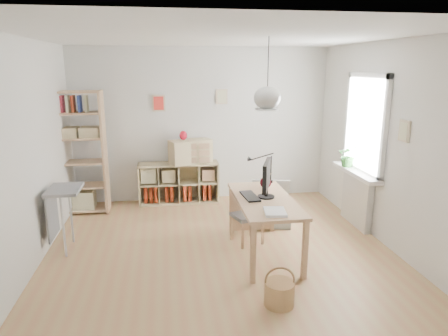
{
  "coord_description": "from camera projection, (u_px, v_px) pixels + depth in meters",
  "views": [
    {
      "loc": [
        -0.67,
        -4.79,
        2.36
      ],
      "look_at": [
        0.1,
        0.3,
        1.05
      ],
      "focal_mm": 32.0,
      "sensor_mm": 36.0,
      "label": 1
    }
  ],
  "objects": [
    {
      "name": "ground",
      "position": [
        220.0,
        251.0,
        5.27
      ],
      "size": [
        4.5,
        4.5,
        0.0
      ],
      "primitive_type": "plane",
      "color": "#A78753",
      "rests_on": "ground"
    },
    {
      "name": "room_shell",
      "position": [
        267.0,
        98.0,
        4.71
      ],
      "size": [
        4.5,
        4.5,
        4.5
      ],
      "color": "white",
      "rests_on": "ground"
    },
    {
      "name": "window_unit",
      "position": [
        366.0,
        124.0,
        5.78
      ],
      "size": [
        0.07,
        1.16,
        1.46
      ],
      "color": "white",
      "rests_on": "ground"
    },
    {
      "name": "radiator",
      "position": [
        357.0,
        200.0,
        6.06
      ],
      "size": [
        0.1,
        0.8,
        0.8
      ],
      "primitive_type": "cube",
      "color": "silver",
      "rests_on": "ground"
    },
    {
      "name": "windowsill",
      "position": [
        356.0,
        172.0,
        5.95
      ],
      "size": [
        0.22,
        1.2,
        0.06
      ],
      "primitive_type": "cube",
      "color": "white",
      "rests_on": "radiator"
    },
    {
      "name": "desk",
      "position": [
        264.0,
        205.0,
        5.04
      ],
      "size": [
        0.7,
        1.5,
        0.75
      ],
      "color": "tan",
      "rests_on": "ground"
    },
    {
      "name": "cube_shelf",
      "position": [
        178.0,
        186.0,
        7.12
      ],
      "size": [
        1.4,
        0.38,
        0.72
      ],
      "color": "tan",
      "rests_on": "ground"
    },
    {
      "name": "tall_bookshelf",
      "position": [
        79.0,
        148.0,
        6.43
      ],
      "size": [
        0.8,
        0.38,
        2.0
      ],
      "color": "tan",
      "rests_on": "ground"
    },
    {
      "name": "side_table",
      "position": [
        60.0,
        202.0,
        5.15
      ],
      "size": [
        0.4,
        0.55,
        0.85
      ],
      "color": "gray",
      "rests_on": "ground"
    },
    {
      "name": "chair",
      "position": [
        245.0,
        212.0,
        5.47
      ],
      "size": [
        0.46,
        0.46,
        0.75
      ],
      "rotation": [
        0.0,
        0.0,
        0.32
      ],
      "color": "gray",
      "rests_on": "ground"
    },
    {
      "name": "wicker_basket",
      "position": [
        279.0,
        293.0,
        4.04
      ],
      "size": [
        0.31,
        0.31,
        0.43
      ],
      "rotation": [
        0.0,
        0.0,
        -0.12
      ],
      "color": "#A37949",
      "rests_on": "ground"
    },
    {
      "name": "storage_chest",
      "position": [
        271.0,
        210.0,
        6.17
      ],
      "size": [
        0.74,
        0.8,
        0.63
      ],
      "rotation": [
        0.0,
        0.0,
        -0.24
      ],
      "color": "silver",
      "rests_on": "ground"
    },
    {
      "name": "monitor",
      "position": [
        267.0,
        177.0,
        5.0
      ],
      "size": [
        0.23,
        0.52,
        0.47
      ],
      "rotation": [
        0.0,
        0.0,
        -0.35
      ],
      "color": "black",
      "rests_on": "desk"
    },
    {
      "name": "keyboard",
      "position": [
        250.0,
        196.0,
        5.08
      ],
      "size": [
        0.2,
        0.45,
        0.02
      ],
      "primitive_type": "cube",
      "rotation": [
        0.0,
        0.0,
        0.08
      ],
      "color": "black",
      "rests_on": "desk"
    },
    {
      "name": "task_lamp",
      "position": [
        259.0,
        165.0,
        5.55
      ],
      "size": [
        0.39,
        0.15,
        0.42
      ],
      "color": "black",
      "rests_on": "desk"
    },
    {
      "name": "yarn_ball",
      "position": [
        266.0,
        183.0,
        5.44
      ],
      "size": [
        0.15,
        0.15,
        0.15
      ],
      "primitive_type": "sphere",
      "color": "#4F0A12",
      "rests_on": "desk"
    },
    {
      "name": "paper_tray",
      "position": [
        275.0,
        212.0,
        4.52
      ],
      "size": [
        0.27,
        0.33,
        0.03
      ],
      "primitive_type": "cube",
      "rotation": [
        0.0,
        0.0,
        -0.13
      ],
      "color": "white",
      "rests_on": "desk"
    },
    {
      "name": "drawer_chest",
      "position": [
        190.0,
        151.0,
        6.96
      ],
      "size": [
        0.78,
        0.55,
        0.41
      ],
      "primitive_type": "cube",
      "rotation": [
        0.0,
        0.0,
        0.35
      ],
      "color": "tan",
      "rests_on": "cube_shelf"
    },
    {
      "name": "red_vase",
      "position": [
        183.0,
        135.0,
        6.88
      ],
      "size": [
        0.13,
        0.13,
        0.16
      ],
      "primitive_type": "ellipsoid",
      "color": "maroon",
      "rests_on": "drawer_chest"
    },
    {
      "name": "potted_plant",
      "position": [
        349.0,
        156.0,
        6.13
      ],
      "size": [
        0.39,
        0.37,
        0.35
      ],
      "primitive_type": "imported",
      "rotation": [
        0.0,
        0.0,
        -0.41
      ],
      "color": "#225821",
      "rests_on": "windowsill"
    }
  ]
}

